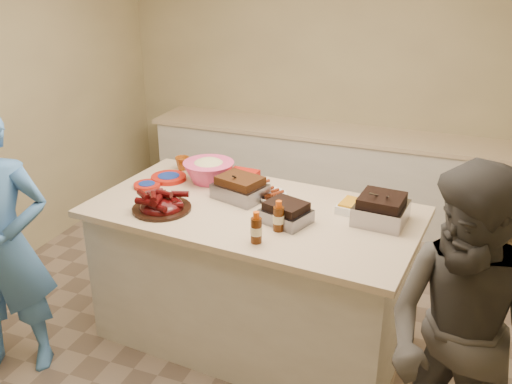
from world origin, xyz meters
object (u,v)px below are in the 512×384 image
at_px(rib_platter, 162,210).
at_px(coleslaw_bowl, 209,181).
at_px(bbq_bottle_a, 278,230).
at_px(bbq_bottle_b, 256,242).
at_px(roasting_pan, 380,222).
at_px(mustard_bottle, 234,187).
at_px(plastic_cup, 183,169).
at_px(guest_blue, 24,360).
at_px(island, 253,335).

bearing_deg(rib_platter, coleslaw_bowl, 82.14).
height_order(bbq_bottle_a, bbq_bottle_b, same).
xyz_separation_m(coleslaw_bowl, bbq_bottle_a, (0.72, -0.55, -0.00)).
relative_size(roasting_pan, mustard_bottle, 2.48).
height_order(rib_platter, plastic_cup, rib_platter).
height_order(roasting_pan, coleslaw_bowl, coleslaw_bowl).
height_order(bbq_bottle_a, mustard_bottle, bbq_bottle_a).
bearing_deg(coleslaw_bowl, roasting_pan, -9.78).
distance_m(coleslaw_bowl, bbq_bottle_b, 0.99).
bearing_deg(bbq_bottle_a, guest_blue, -160.09).
xyz_separation_m(rib_platter, roasting_pan, (1.34, 0.33, 0.00)).
bearing_deg(roasting_pan, island, -167.33).
height_order(roasting_pan, guest_blue, roasting_pan).
xyz_separation_m(roasting_pan, bbq_bottle_b, (-0.62, -0.52, 0.00)).
bearing_deg(bbq_bottle_b, mustard_bottle, 121.89).
xyz_separation_m(island, plastic_cup, (-0.76, 0.47, 1.00)).
distance_m(island, guest_blue, 1.57).
distance_m(plastic_cup, guest_blue, 1.72).
xyz_separation_m(coleslaw_bowl, mustard_bottle, (0.21, -0.04, 0.00)).
height_order(roasting_pan, mustard_bottle, same).
bearing_deg(guest_blue, bbq_bottle_b, -10.66).
height_order(coleslaw_bowl, guest_blue, coleslaw_bowl).
bearing_deg(mustard_bottle, island, -48.38).
bearing_deg(mustard_bottle, roasting_pan, -9.74).
xyz_separation_m(island, mustard_bottle, (-0.26, 0.29, 1.00)).
xyz_separation_m(roasting_pan, coleslaw_bowl, (-1.27, 0.22, 0.00)).
xyz_separation_m(coleslaw_bowl, bbq_bottle_b, (0.65, -0.74, 0.00)).
relative_size(rib_platter, guest_blue, 0.22).
distance_m(island, mustard_bottle, 1.07).
relative_size(bbq_bottle_b, guest_blue, 0.11).
xyz_separation_m(bbq_bottle_a, bbq_bottle_b, (-0.07, -0.19, 0.00)).
bearing_deg(bbq_bottle_a, island, 137.89).
distance_m(island, bbq_bottle_a, 1.05).
bearing_deg(bbq_bottle_a, mustard_bottle, 134.55).
xyz_separation_m(plastic_cup, guest_blue, (-0.59, -1.28, -1.00)).
bearing_deg(coleslaw_bowl, guest_blue, -127.83).
xyz_separation_m(roasting_pan, mustard_bottle, (-1.05, 0.18, 0.00)).
xyz_separation_m(bbq_bottle_a, plastic_cup, (-1.01, 0.70, 0.00)).
relative_size(island, plastic_cup, 19.43).
xyz_separation_m(rib_platter, bbq_bottle_a, (0.80, -0.00, -0.00)).
relative_size(roasting_pan, bbq_bottle_a, 1.57).
bearing_deg(mustard_bottle, rib_platter, -119.58).
bearing_deg(island, bbq_bottle_a, -37.01).
distance_m(coleslaw_bowl, mustard_bottle, 0.22).
height_order(rib_platter, bbq_bottle_a, bbq_bottle_a).
distance_m(roasting_pan, guest_blue, 2.54).
bearing_deg(bbq_bottle_a, roasting_pan, 31.37).
height_order(coleslaw_bowl, mustard_bottle, coleslaw_bowl).
bearing_deg(mustard_bottle, coleslaw_bowl, 170.01).
relative_size(plastic_cup, guest_blue, 0.06).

